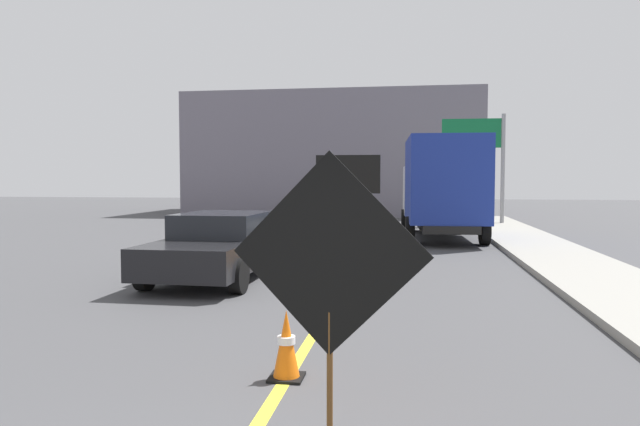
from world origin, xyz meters
name	(u,v)px	position (x,y,z in m)	size (l,w,h in m)	color
lane_center_stripe	(315,332)	(0.00, 6.00, 0.00)	(0.14, 36.00, 0.01)	yellow
roadwork_sign	(330,260)	(0.65, 2.76, 1.47)	(1.62, 0.24, 2.33)	#593819
arrow_board_trailer	(348,244)	(-0.24, 12.59, 0.48)	(1.60, 1.81, 2.70)	orange
box_truck	(442,186)	(2.39, 18.99, 1.86)	(2.87, 6.87, 3.47)	black
pickup_car	(220,245)	(-2.71, 10.08, 0.70)	(2.14, 4.78, 1.38)	black
highway_guide_sign	(485,149)	(4.60, 25.15, 3.42)	(2.79, 0.19, 5.00)	gray
far_building_block	(338,156)	(-3.24, 34.68, 3.54)	(17.05, 9.41, 7.08)	slate
traffic_cone_near_sign	(286,345)	(0.00, 4.12, 0.36)	(0.36, 0.36, 0.73)	black
traffic_cone_mid_lane	(331,293)	(0.07, 7.13, 0.33)	(0.36, 0.36, 0.68)	black
traffic_cone_far_lane	(352,263)	(0.10, 10.18, 0.36)	(0.36, 0.36, 0.73)	black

